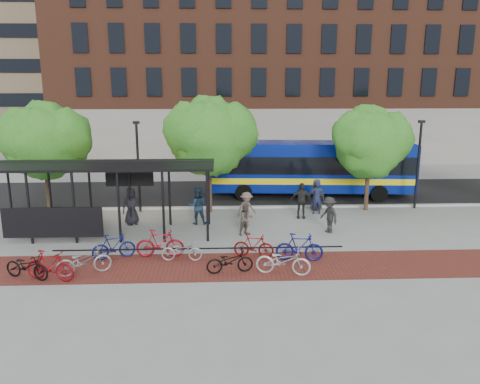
{
  "coord_description": "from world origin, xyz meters",
  "views": [
    {
      "loc": [
        -2.39,
        -22.52,
        7.09
      ],
      "look_at": [
        -1.37,
        1.3,
        1.6
      ],
      "focal_mm": 35.0,
      "sensor_mm": 36.0,
      "label": 1
    }
  ],
  "objects_px": {
    "bike_8": "(230,261)",
    "pedestrian_9": "(329,215)",
    "lamp_post_right": "(418,162)",
    "bike_11": "(299,247)",
    "tree_b": "(211,133)",
    "bike_2": "(84,261)",
    "pedestrian_4": "(301,200)",
    "tree_a": "(45,138)",
    "pedestrian_6": "(316,195)",
    "pedestrian_2": "(197,206)",
    "bike_1": "(50,266)",
    "bike_6": "(182,250)",
    "bus": "(309,165)",
    "bike_9": "(254,246)",
    "bike_0": "(27,266)",
    "bike_10": "(283,261)",
    "pedestrian_8": "(246,219)",
    "pedestrian_0": "(131,206)",
    "pedestrian_7": "(317,197)",
    "bike_5": "(160,243)",
    "lamp_post_left": "(138,164)",
    "bus_shelter": "(99,173)",
    "pedestrian_3": "(246,209)",
    "tree_c": "(371,140)",
    "bike_3": "(114,246)"
  },
  "relations": [
    {
      "from": "bus",
      "to": "bike_1",
      "type": "height_order",
      "value": "bus"
    },
    {
      "from": "tree_c",
      "to": "bike_8",
      "type": "distance_m",
      "value": 12.64
    },
    {
      "from": "lamp_post_left",
      "to": "pedestrian_3",
      "type": "distance_m",
      "value": 6.94
    },
    {
      "from": "bike_6",
      "to": "pedestrian_7",
      "type": "distance_m",
      "value": 9.86
    },
    {
      "from": "bus",
      "to": "bike_10",
      "type": "bearing_deg",
      "value": -100.63
    },
    {
      "from": "bike_0",
      "to": "bike_10",
      "type": "xyz_separation_m",
      "value": [
        9.59,
        0.0,
        0.06
      ]
    },
    {
      "from": "bus_shelter",
      "to": "bike_0",
      "type": "bearing_deg",
      "value": -105.46
    },
    {
      "from": "tree_a",
      "to": "pedestrian_9",
      "type": "xyz_separation_m",
      "value": [
        14.79,
        -4.15,
        -3.34
      ]
    },
    {
      "from": "bike_2",
      "to": "pedestrian_4",
      "type": "xyz_separation_m",
      "value": [
        9.58,
        7.36,
        0.44
      ]
    },
    {
      "from": "bike_2",
      "to": "pedestrian_9",
      "type": "xyz_separation_m",
      "value": [
        10.5,
        4.73,
        0.36
      ]
    },
    {
      "from": "tree_b",
      "to": "bike_8",
      "type": "relative_size",
      "value": 3.58
    },
    {
      "from": "tree_a",
      "to": "pedestrian_0",
      "type": "relative_size",
      "value": 3.15
    },
    {
      "from": "pedestrian_9",
      "to": "bike_10",
      "type": "bearing_deg",
      "value": -55.69
    },
    {
      "from": "pedestrian_8",
      "to": "pedestrian_0",
      "type": "bearing_deg",
      "value": 126.7
    },
    {
      "from": "bus_shelter",
      "to": "bike_2",
      "type": "bearing_deg",
      "value": -84.21
    },
    {
      "from": "tree_a",
      "to": "bike_10",
      "type": "xyz_separation_m",
      "value": [
        11.87,
        -9.22,
        -3.69
      ]
    },
    {
      "from": "pedestrian_6",
      "to": "bike_1",
      "type": "bearing_deg",
      "value": 47.18
    },
    {
      "from": "bus_shelter",
      "to": "pedestrian_8",
      "type": "relative_size",
      "value": 6.78
    },
    {
      "from": "bike_9",
      "to": "pedestrian_3",
      "type": "bearing_deg",
      "value": 14.81
    },
    {
      "from": "tree_a",
      "to": "pedestrian_7",
      "type": "distance_m",
      "value": 15.26
    },
    {
      "from": "bike_1",
      "to": "bike_6",
      "type": "height_order",
      "value": "bike_1"
    },
    {
      "from": "pedestrian_7",
      "to": "pedestrian_9",
      "type": "height_order",
      "value": "pedestrian_7"
    },
    {
      "from": "tree_a",
      "to": "bike_0",
      "type": "xyz_separation_m",
      "value": [
        2.28,
        -9.22,
        -3.74
      ]
    },
    {
      "from": "tree_c",
      "to": "pedestrian_4",
      "type": "distance_m",
      "value": 5.37
    },
    {
      "from": "bike_9",
      "to": "bike_5",
      "type": "bearing_deg",
      "value": 101.38
    },
    {
      "from": "bike_2",
      "to": "bike_9",
      "type": "height_order",
      "value": "bike_2"
    },
    {
      "from": "bike_6",
      "to": "bike_5",
      "type": "bearing_deg",
      "value": 66.57
    },
    {
      "from": "lamp_post_right",
      "to": "bike_6",
      "type": "distance_m",
      "value": 15.38
    },
    {
      "from": "lamp_post_left",
      "to": "lamp_post_right",
      "type": "xyz_separation_m",
      "value": [
        16.0,
        0.0,
        0.0
      ]
    },
    {
      "from": "pedestrian_2",
      "to": "pedestrian_4",
      "type": "relative_size",
      "value": 0.99
    },
    {
      "from": "bike_11",
      "to": "pedestrian_2",
      "type": "height_order",
      "value": "pedestrian_2"
    },
    {
      "from": "lamp_post_right",
      "to": "bike_11",
      "type": "height_order",
      "value": "lamp_post_right"
    },
    {
      "from": "bike_6",
      "to": "pedestrian_7",
      "type": "bearing_deg",
      "value": -42.19
    },
    {
      "from": "bike_2",
      "to": "bike_9",
      "type": "bearing_deg",
      "value": -98.47
    },
    {
      "from": "bus",
      "to": "pedestrian_2",
      "type": "distance_m",
      "value": 9.16
    },
    {
      "from": "bus",
      "to": "bike_9",
      "type": "xyz_separation_m",
      "value": [
        -4.34,
        -10.85,
        -1.51
      ]
    },
    {
      "from": "tree_b",
      "to": "pedestrian_2",
      "type": "bearing_deg",
      "value": -105.87
    },
    {
      "from": "bike_8",
      "to": "pedestrian_9",
      "type": "bearing_deg",
      "value": -54.32
    },
    {
      "from": "bike_3",
      "to": "bike_5",
      "type": "xyz_separation_m",
      "value": [
        1.91,
        0.1,
        0.07
      ]
    },
    {
      "from": "bike_3",
      "to": "pedestrian_7",
      "type": "distance_m",
      "value": 11.83
    },
    {
      "from": "tree_a",
      "to": "pedestrian_6",
      "type": "distance_m",
      "value": 15.39
    },
    {
      "from": "bus",
      "to": "bike_11",
      "type": "xyz_separation_m",
      "value": [
        -2.49,
        -11.32,
        -1.44
      ]
    },
    {
      "from": "bike_1",
      "to": "pedestrian_9",
      "type": "distance_m",
      "value": 12.73
    },
    {
      "from": "bike_11",
      "to": "tree_a",
      "type": "bearing_deg",
      "value": 65.84
    },
    {
      "from": "bike_11",
      "to": "bike_0",
      "type": "bearing_deg",
      "value": 105.05
    },
    {
      "from": "pedestrian_2",
      "to": "pedestrian_9",
      "type": "distance_m",
      "value": 6.7
    },
    {
      "from": "bike_0",
      "to": "pedestrian_6",
      "type": "xyz_separation_m",
      "value": [
        12.74,
        9.24,
        0.42
      ]
    },
    {
      "from": "bike_2",
      "to": "pedestrian_2",
      "type": "xyz_separation_m",
      "value": [
        4.03,
        6.45,
        0.43
      ]
    },
    {
      "from": "bike_9",
      "to": "bike_10",
      "type": "height_order",
      "value": "bike_10"
    },
    {
      "from": "bike_8",
      "to": "pedestrian_0",
      "type": "distance_m",
      "value": 8.31
    }
  ]
}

